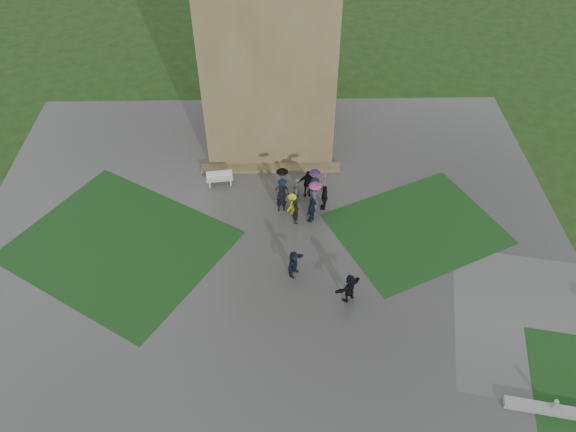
{
  "coord_description": "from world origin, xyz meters",
  "views": [
    {
      "loc": [
        0.6,
        -17.81,
        23.1
      ],
      "look_at": [
        1.02,
        4.97,
        1.2
      ],
      "focal_mm": 35.0,
      "sensor_mm": 36.0,
      "label": 1
    }
  ],
  "objects_px": {
    "pedestrian_near": "(349,288)",
    "pedestrian_mid": "(294,264)",
    "bench": "(220,178)",
    "tower": "(268,5)"
  },
  "relations": [
    {
      "from": "pedestrian_mid",
      "to": "pedestrian_near",
      "type": "bearing_deg",
      "value": -92.86
    },
    {
      "from": "bench",
      "to": "pedestrian_near",
      "type": "distance_m",
      "value": 11.69
    },
    {
      "from": "bench",
      "to": "tower",
      "type": "bearing_deg",
      "value": 54.18
    },
    {
      "from": "tower",
      "to": "bench",
      "type": "bearing_deg",
      "value": -118.75
    },
    {
      "from": "pedestrian_near",
      "to": "pedestrian_mid",
      "type": "bearing_deg",
      "value": -68.73
    },
    {
      "from": "tower",
      "to": "bench",
      "type": "height_order",
      "value": "tower"
    },
    {
      "from": "pedestrian_mid",
      "to": "pedestrian_near",
      "type": "relative_size",
      "value": 0.95
    },
    {
      "from": "tower",
      "to": "pedestrian_mid",
      "type": "height_order",
      "value": "tower"
    },
    {
      "from": "tower",
      "to": "pedestrian_near",
      "type": "distance_m",
      "value": 17.52
    },
    {
      "from": "pedestrian_mid",
      "to": "pedestrian_near",
      "type": "distance_m",
      "value": 3.26
    }
  ]
}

